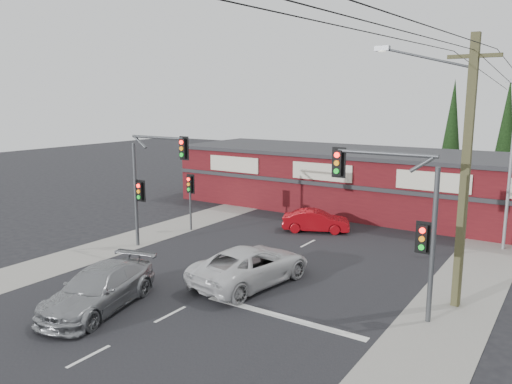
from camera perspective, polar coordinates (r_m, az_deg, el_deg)
The scene contains 18 objects.
ground at distance 21.47m, azimuth -3.18°, elevation -10.54°, with size 120.00×120.00×0.00m, color black.
road_strip at distance 25.43m, azimuth 3.57°, elevation -7.13°, with size 14.00×70.00×0.01m, color black.
verge_left at distance 30.37m, azimuth -10.53°, elevation -4.33°, with size 3.00×70.00×0.02m, color gray.
verge_right at distance 22.71m, azimuth 22.84°, elevation -10.16°, with size 3.00×70.00×0.02m, color gray.
stop_line at distance 18.53m, azimuth 2.97°, elevation -14.03°, with size 6.50×0.35×0.01m, color silver.
white_suv at distance 21.37m, azimuth -0.57°, elevation -8.36°, with size 2.65×5.74×1.59m, color silver.
silver_suv at distance 19.77m, azimuth -17.54°, elevation -10.52°, with size 2.18×5.35×1.55m, color #929497.
red_sedan at distance 29.72m, azimuth 6.87°, elevation -3.29°, with size 1.37×3.92×1.29m, color #99090F.
lane_dashes at distance 22.90m, azimuth -0.38°, elevation -9.12°, with size 0.12×41.32×0.01m.
shop_building at distance 35.95m, azimuth 11.74°, elevation 1.40°, with size 27.30×8.40×4.22m.
conifer_near at distance 41.02m, azimuth 21.48°, elevation 6.70°, with size 1.80×1.80×9.25m.
conifer_far at distance 42.43m, azimuth 26.70°, elevation 6.42°, with size 1.80×1.80×9.25m.
traffic_mast_left at distance 26.06m, azimuth -12.07°, elevation 1.96°, with size 3.77×0.27×5.97m.
traffic_mast_right at distance 18.22m, azimuth 16.32°, elevation -1.84°, with size 3.96×0.27×5.97m.
pedestal_signal at distance 29.71m, azimuth -7.53°, elevation 0.16°, with size 0.55×0.27×3.38m.
utility_pole at distance 19.54m, azimuth 22.48°, elevation 2.92°, with size 4.38×0.59×10.00m.
steel_pole at distance 28.40m, azimuth 27.15°, elevation 3.29°, with size 1.20×0.16×9.00m.
power_lines at distance 14.11m, azimuth 19.58°, elevation 15.32°, with size 2.01×29.00×1.22m.
Camera 1 is at (11.95, -16.08, 7.73)m, focal length 35.00 mm.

